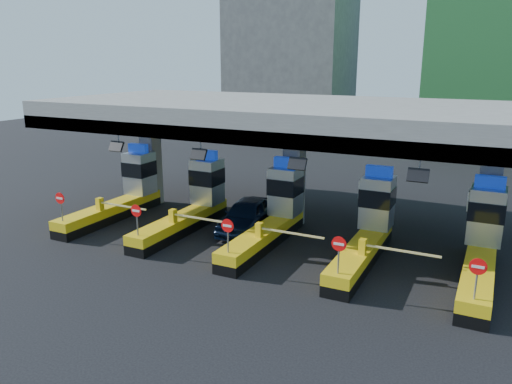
% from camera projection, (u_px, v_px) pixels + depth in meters
% --- Properties ---
extents(ground, '(120.00, 120.00, 0.00)m').
position_uv_depth(ground, '(271.00, 241.00, 26.19)').
color(ground, black).
rests_on(ground, ground).
extents(toll_canopy, '(28.00, 12.09, 7.00)m').
position_uv_depth(toll_canopy, '(294.00, 118.00, 27.10)').
color(toll_canopy, slate).
rests_on(toll_canopy, ground).
extents(toll_lane_far_left, '(4.43, 8.00, 4.16)m').
position_uv_depth(toll_lane_far_left, '(124.00, 192.00, 30.36)').
color(toll_lane_far_left, black).
rests_on(toll_lane_far_left, ground).
extents(toll_lane_left, '(4.43, 8.00, 4.16)m').
position_uv_depth(toll_lane_left, '(194.00, 202.00, 28.22)').
color(toll_lane_left, black).
rests_on(toll_lane_left, ground).
extents(toll_lane_center, '(4.43, 8.00, 4.16)m').
position_uv_depth(toll_lane_center, '(274.00, 214.00, 26.07)').
color(toll_lane_center, black).
rests_on(toll_lane_center, ground).
extents(toll_lane_right, '(4.43, 8.00, 4.16)m').
position_uv_depth(toll_lane_right, '(369.00, 228.00, 23.93)').
color(toll_lane_right, black).
rests_on(toll_lane_right, ground).
extents(toll_lane_far_right, '(4.43, 8.00, 4.16)m').
position_uv_depth(toll_lane_far_right, '(482.00, 244.00, 21.79)').
color(toll_lane_far_right, black).
rests_on(toll_lane_far_right, ground).
extents(bg_building_concrete, '(14.00, 10.00, 18.00)m').
position_uv_depth(bg_building_concrete, '(291.00, 62.00, 61.07)').
color(bg_building_concrete, '#4C4C49').
rests_on(bg_building_concrete, ground).
extents(van, '(2.64, 5.41, 1.78)m').
position_uv_depth(van, '(247.00, 215.00, 27.61)').
color(van, black).
rests_on(van, ground).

